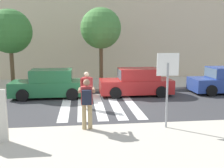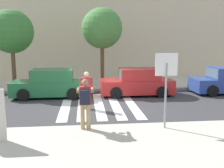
% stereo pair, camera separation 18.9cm
% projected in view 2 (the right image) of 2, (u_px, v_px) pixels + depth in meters
% --- Properties ---
extents(ground_plane, '(120.00, 120.00, 0.00)m').
position_uv_depth(ground_plane, '(99.00, 106.00, 12.61)').
color(ground_plane, '#38383A').
extents(sidewalk_near, '(60.00, 6.00, 0.14)m').
position_uv_depth(sidewalk_near, '(113.00, 165.00, 6.52)').
color(sidewalk_near, beige).
rests_on(sidewalk_near, ground).
extents(sidewalk_far, '(60.00, 4.80, 0.14)m').
position_uv_depth(sidewalk_far, '(94.00, 84.00, 18.48)').
color(sidewalk_far, beige).
rests_on(sidewalk_far, ground).
extents(building_facade_far, '(56.00, 4.00, 7.82)m').
position_uv_depth(building_facade_far, '(92.00, 30.00, 22.14)').
color(building_facade_far, beige).
rests_on(building_facade_far, ground).
extents(crosswalk_stripe_0, '(0.44, 5.20, 0.01)m').
position_uv_depth(crosswalk_stripe_0, '(66.00, 106.00, 12.64)').
color(crosswalk_stripe_0, silver).
rests_on(crosswalk_stripe_0, ground).
extents(crosswalk_stripe_1, '(0.44, 5.20, 0.01)m').
position_uv_depth(crosswalk_stripe_1, '(83.00, 105.00, 12.72)').
color(crosswalk_stripe_1, silver).
rests_on(crosswalk_stripe_1, ground).
extents(crosswalk_stripe_2, '(0.44, 5.20, 0.01)m').
position_uv_depth(crosswalk_stripe_2, '(99.00, 105.00, 12.80)').
color(crosswalk_stripe_2, silver).
rests_on(crosswalk_stripe_2, ground).
extents(crosswalk_stripe_3, '(0.44, 5.20, 0.01)m').
position_uv_depth(crosswalk_stripe_3, '(115.00, 104.00, 12.88)').
color(crosswalk_stripe_3, silver).
rests_on(crosswalk_stripe_3, ground).
extents(crosswalk_stripe_4, '(0.44, 5.20, 0.01)m').
position_uv_depth(crosswalk_stripe_4, '(131.00, 104.00, 12.97)').
color(crosswalk_stripe_4, silver).
rests_on(crosswalk_stripe_4, ground).
extents(stop_sign, '(0.76, 0.08, 2.58)m').
position_uv_depth(stop_sign, '(166.00, 74.00, 8.80)').
color(stop_sign, gray).
rests_on(stop_sign, sidewalk_near).
extents(photographer_with_backpack, '(0.60, 0.85, 1.72)m').
position_uv_depth(photographer_with_backpack, '(85.00, 100.00, 8.78)').
color(photographer_with_backpack, tan).
rests_on(photographer_with_backpack, sidewalk_near).
extents(pedestrian_crossing, '(0.57, 0.31, 1.72)m').
position_uv_depth(pedestrian_crossing, '(87.00, 88.00, 11.92)').
color(pedestrian_crossing, tan).
rests_on(pedestrian_crossing, ground).
extents(parked_car_green, '(4.10, 1.92, 1.55)m').
position_uv_depth(parked_car_green, '(51.00, 84.00, 14.48)').
color(parked_car_green, '#236B3D').
rests_on(parked_car_green, ground).
extents(parked_car_red, '(4.10, 1.92, 1.55)m').
position_uv_depth(parked_car_red, '(137.00, 83.00, 14.98)').
color(parked_car_red, red).
rests_on(parked_car_red, ground).
extents(street_tree_west, '(2.61, 2.61, 4.81)m').
position_uv_depth(street_tree_west, '(11.00, 32.00, 15.60)').
color(street_tree_west, brown).
rests_on(street_tree_west, sidewalk_far).
extents(street_tree_center, '(2.59, 2.59, 5.02)m').
position_uv_depth(street_tree_center, '(102.00, 29.00, 16.61)').
color(street_tree_center, brown).
rests_on(street_tree_center, sidewalk_far).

